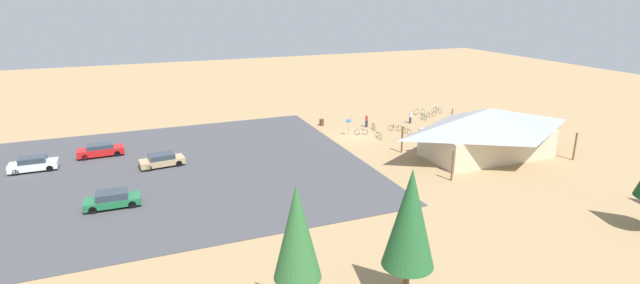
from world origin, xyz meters
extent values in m
plane|color=#9E7F56|center=(0.00, 0.00, 0.00)|extent=(160.00, 160.00, 0.00)
cube|color=#424247|center=(24.01, 3.66, 0.03)|extent=(41.68, 33.66, 0.05)
cube|color=beige|center=(-10.11, 11.91, 1.51)|extent=(13.34, 6.59, 3.02)
pyramid|color=#93999E|center=(-10.11, 11.91, 4.22)|extent=(16.23, 9.49, 2.39)
cylinder|color=brown|center=(-18.00, 7.38, 1.51)|extent=(0.20, 0.20, 3.02)
cylinder|color=brown|center=(-2.21, 7.38, 1.51)|extent=(0.20, 0.20, 3.02)
cylinder|color=brown|center=(-18.00, 16.43, 1.51)|extent=(0.20, 0.20, 3.02)
cylinder|color=brown|center=(-2.21, 16.43, 1.51)|extent=(0.20, 0.20, 3.02)
cylinder|color=brown|center=(1.80, -6.60, 0.45)|extent=(0.60, 0.60, 0.90)
cylinder|color=#99999E|center=(0.47, -0.94, 1.10)|extent=(0.08, 0.08, 2.20)
cube|color=#1959B2|center=(0.47, -0.94, 1.90)|extent=(0.56, 0.04, 0.40)
cone|color=#2D6633|center=(18.23, 30.44, 5.51)|extent=(2.51, 2.51, 5.23)
cylinder|color=brown|center=(11.79, 30.81, 1.18)|extent=(0.35, 0.35, 2.36)
cone|color=#235B2D|center=(11.79, 30.81, 5.25)|extent=(2.96, 2.96, 5.80)
torus|color=black|center=(-1.64, -0.50, 0.34)|extent=(0.66, 0.21, 0.67)
torus|color=black|center=(-0.67, -0.76, 0.34)|extent=(0.66, 0.21, 0.67)
cylinder|color=silver|center=(-1.15, -0.63, 0.45)|extent=(0.91, 0.28, 0.04)
cylinder|color=silver|center=(-1.33, -0.58, 0.53)|extent=(0.04, 0.04, 0.38)
cube|color=black|center=(-1.33, -0.58, 0.72)|extent=(0.21, 0.13, 0.05)
cylinder|color=silver|center=(-0.76, -0.73, 0.58)|extent=(0.04, 0.04, 0.49)
cylinder|color=black|center=(-0.76, -0.73, 0.83)|extent=(0.16, 0.47, 0.03)
torus|color=black|center=(-2.47, 1.13, 0.35)|extent=(0.08, 0.70, 0.70)
torus|color=black|center=(-2.41, 2.13, 0.35)|extent=(0.08, 0.70, 0.70)
cylinder|color=yellow|center=(-2.44, 1.63, 0.47)|extent=(0.09, 0.92, 0.04)
cylinder|color=yellow|center=(-2.45, 1.45, 0.53)|extent=(0.04, 0.04, 0.36)
cube|color=black|center=(-2.45, 1.45, 0.71)|extent=(0.09, 0.20, 0.05)
cylinder|color=yellow|center=(-2.42, 2.03, 0.60)|extent=(0.04, 0.04, 0.49)
cylinder|color=black|center=(-2.42, 2.03, 0.84)|extent=(0.48, 0.06, 0.03)
torus|color=black|center=(-6.78, 1.74, 0.36)|extent=(0.16, 0.73, 0.73)
torus|color=black|center=(-6.61, 0.73, 0.36)|extent=(0.16, 0.73, 0.73)
cylinder|color=orange|center=(-6.70, 1.24, 0.48)|extent=(0.19, 0.93, 0.04)
cylinder|color=orange|center=(-6.72, 1.42, 0.59)|extent=(0.04, 0.04, 0.44)
cube|color=black|center=(-6.72, 1.42, 0.81)|extent=(0.11, 0.21, 0.05)
cylinder|color=orange|center=(-6.63, 0.84, 0.62)|extent=(0.04, 0.04, 0.51)
cylinder|color=black|center=(-6.63, 0.84, 0.87)|extent=(0.48, 0.11, 0.03)
torus|color=black|center=(-17.36, -2.18, 0.36)|extent=(0.71, 0.23, 0.73)
torus|color=black|center=(-18.41, -2.47, 0.36)|extent=(0.71, 0.23, 0.73)
cylinder|color=#722D9E|center=(-17.88, -2.33, 0.49)|extent=(0.97, 0.30, 0.04)
cylinder|color=#722D9E|center=(-17.70, -2.27, 0.58)|extent=(0.04, 0.04, 0.44)
cube|color=black|center=(-17.70, -2.27, 0.80)|extent=(0.21, 0.13, 0.05)
cylinder|color=#722D9E|center=(-18.30, -2.44, 0.61)|extent=(0.04, 0.04, 0.49)
cylinder|color=black|center=(-18.30, -2.44, 0.85)|extent=(0.16, 0.47, 0.03)
torus|color=black|center=(-17.23, -6.39, 0.36)|extent=(0.18, 0.72, 0.73)
torus|color=black|center=(-17.04, -7.35, 0.36)|extent=(0.18, 0.72, 0.73)
cylinder|color=#2347B7|center=(-17.13, -6.87, 0.48)|extent=(0.21, 0.90, 0.04)
cylinder|color=#2347B7|center=(-17.17, -6.69, 0.56)|extent=(0.04, 0.04, 0.39)
cube|color=black|center=(-17.17, -6.69, 0.75)|extent=(0.12, 0.21, 0.05)
cylinder|color=#2347B7|center=(-17.06, -7.25, 0.59)|extent=(0.04, 0.04, 0.45)
cylinder|color=black|center=(-17.06, -7.25, 0.81)|extent=(0.48, 0.12, 0.03)
torus|color=black|center=(-5.65, -0.98, 0.35)|extent=(0.65, 0.35, 0.71)
torus|color=black|center=(-6.63, -0.48, 0.35)|extent=(0.65, 0.35, 0.71)
cylinder|color=black|center=(-6.14, -0.73, 0.47)|extent=(0.92, 0.49, 0.04)
cylinder|color=black|center=(-5.97, -0.82, 0.55)|extent=(0.04, 0.04, 0.39)
cube|color=black|center=(-5.97, -0.82, 0.75)|extent=(0.21, 0.16, 0.05)
cylinder|color=black|center=(-6.54, -0.53, 0.56)|extent=(0.04, 0.04, 0.42)
cylinder|color=black|center=(-6.54, -0.53, 0.78)|extent=(0.25, 0.44, 0.03)
torus|color=black|center=(-12.81, -3.71, 0.36)|extent=(0.13, 0.71, 0.71)
torus|color=black|center=(-12.94, -4.67, 0.36)|extent=(0.13, 0.71, 0.71)
cylinder|color=#197A7F|center=(-12.87, -4.19, 0.47)|extent=(0.15, 0.89, 0.04)
cylinder|color=#197A7F|center=(-12.85, -4.02, 0.57)|extent=(0.04, 0.04, 0.43)
cube|color=black|center=(-12.85, -4.02, 0.79)|extent=(0.10, 0.21, 0.05)
cylinder|color=#197A7F|center=(-12.92, -4.58, 0.58)|extent=(0.04, 0.04, 0.46)
cylinder|color=black|center=(-12.92, -4.58, 0.81)|extent=(0.48, 0.09, 0.03)
torus|color=black|center=(-15.23, -5.12, 0.33)|extent=(0.67, 0.09, 0.67)
torus|color=black|center=(-14.15, -5.04, 0.33)|extent=(0.67, 0.09, 0.67)
cylinder|color=red|center=(-14.69, -5.08, 0.44)|extent=(1.00, 0.10, 0.04)
cylinder|color=red|center=(-14.89, -5.09, 0.52)|extent=(0.04, 0.04, 0.36)
cube|color=black|center=(-14.89, -5.09, 0.70)|extent=(0.20, 0.09, 0.05)
cylinder|color=red|center=(-14.26, -5.05, 0.56)|extent=(0.04, 0.04, 0.45)
cylinder|color=black|center=(-14.26, -5.05, 0.78)|extent=(0.06, 0.48, 0.03)
torus|color=black|center=(-19.13, -5.97, 0.32)|extent=(0.41, 0.55, 0.65)
torus|color=black|center=(-18.54, -5.13, 0.32)|extent=(0.41, 0.55, 0.65)
cylinder|color=#1E7F38|center=(-18.83, -5.55, 0.43)|extent=(0.57, 0.79, 0.04)
cylinder|color=#1E7F38|center=(-18.94, -5.70, 0.49)|extent=(0.04, 0.04, 0.34)
cube|color=black|center=(-18.94, -5.70, 0.66)|extent=(0.18, 0.21, 0.05)
cylinder|color=#1E7F38|center=(-18.60, -5.22, 0.53)|extent=(0.04, 0.04, 0.41)
cylinder|color=black|center=(-18.60, -5.22, 0.73)|extent=(0.41, 0.30, 0.03)
torus|color=black|center=(-3.61, -1.63, 0.36)|extent=(0.22, 0.71, 0.72)
torus|color=black|center=(-3.87, -2.61, 0.36)|extent=(0.22, 0.71, 0.72)
cylinder|color=#B7B7BC|center=(-3.74, -2.12, 0.48)|extent=(0.27, 0.91, 0.04)
cylinder|color=#B7B7BC|center=(-3.69, -1.95, 0.58)|extent=(0.04, 0.04, 0.43)
cube|color=black|center=(-3.69, -1.95, 0.79)|extent=(0.13, 0.21, 0.05)
cylinder|color=#B7B7BC|center=(-3.84, -2.51, 0.58)|extent=(0.04, 0.04, 0.44)
cylinder|color=black|center=(-3.84, -2.51, 0.80)|extent=(0.47, 0.15, 0.03)
torus|color=black|center=(-13.37, -7.01, 0.38)|extent=(0.75, 0.13, 0.76)
torus|color=black|center=(-14.45, -6.89, 0.38)|extent=(0.75, 0.13, 0.76)
cylinder|color=silver|center=(-13.91, -6.95, 0.50)|extent=(0.99, 0.15, 0.04)
cylinder|color=silver|center=(-13.72, -6.97, 0.61)|extent=(0.04, 0.04, 0.47)
cube|color=black|center=(-13.72, -6.97, 0.85)|extent=(0.21, 0.10, 0.05)
cylinder|color=silver|center=(-14.34, -6.90, 0.64)|extent=(0.04, 0.04, 0.53)
cylinder|color=black|center=(-14.34, -6.90, 0.91)|extent=(0.09, 0.48, 0.03)
cube|color=red|center=(29.07, -3.71, 0.62)|extent=(4.79, 1.96, 0.70)
cube|color=#2D3842|center=(29.07, -3.71, 1.19)|extent=(2.70, 1.67, 0.45)
cylinder|color=black|center=(30.65, -2.87, 0.37)|extent=(0.65, 0.24, 0.64)
cylinder|color=black|center=(30.71, -4.43, 0.37)|extent=(0.65, 0.24, 0.64)
cylinder|color=black|center=(27.44, -2.99, 0.37)|extent=(0.65, 0.24, 0.64)
cylinder|color=black|center=(27.50, -4.55, 0.37)|extent=(0.65, 0.24, 0.64)
cube|color=#1E6B3D|center=(27.69, 10.84, 0.55)|extent=(4.43, 1.96, 0.56)
cube|color=#2D3842|center=(27.69, 10.84, 1.12)|extent=(2.49, 1.70, 0.58)
cylinder|color=black|center=(29.20, 11.66, 0.37)|extent=(0.64, 0.23, 0.64)
cylinder|color=black|center=(29.18, 9.98, 0.37)|extent=(0.64, 0.23, 0.64)
cylinder|color=black|center=(26.20, 11.70, 0.37)|extent=(0.64, 0.23, 0.64)
cylinder|color=black|center=(26.18, 10.02, 0.37)|extent=(0.64, 0.23, 0.64)
cube|color=white|center=(35.17, -1.31, 0.61)|extent=(4.39, 1.88, 0.69)
cube|color=#2D3842|center=(35.17, -1.31, 1.23)|extent=(2.46, 1.64, 0.55)
cylinder|color=black|center=(36.64, -0.48, 0.37)|extent=(0.64, 0.23, 0.64)
cylinder|color=black|center=(36.66, -2.10, 0.37)|extent=(0.64, 0.23, 0.64)
cylinder|color=black|center=(33.67, -0.51, 0.37)|extent=(0.64, 0.23, 0.64)
cylinder|color=black|center=(33.69, -2.13, 0.37)|extent=(0.64, 0.23, 0.64)
cube|color=tan|center=(23.11, 2.15, 0.57)|extent=(4.58, 2.36, 0.60)
cube|color=#2D3842|center=(23.11, 2.15, 1.13)|extent=(2.63, 1.92, 0.52)
cylinder|color=black|center=(24.50, 3.14, 0.37)|extent=(0.66, 0.29, 0.64)
cylinder|color=black|center=(24.68, 1.49, 0.37)|extent=(0.66, 0.29, 0.64)
cylinder|color=black|center=(21.53, 2.81, 0.37)|extent=(0.66, 0.29, 0.64)
cylinder|color=black|center=(21.71, 1.15, 0.37)|extent=(0.66, 0.29, 0.64)
cube|color=#2D3347|center=(-10.02, -3.21, 0.43)|extent=(0.40, 0.39, 0.85)
cylinder|color=silver|center=(-10.02, -3.21, 1.20)|extent=(0.36, 0.36, 0.69)
sphere|color=tan|center=(-10.02, -3.21, 1.66)|extent=(0.24, 0.24, 0.24)
cube|color=#2D3347|center=(-3.50, -3.67, 0.46)|extent=(0.26, 0.33, 0.92)
cylinder|color=red|center=(-3.50, -3.67, 1.22)|extent=(0.36, 0.36, 0.60)
sphere|color=tan|center=(-3.50, -3.67, 1.64)|extent=(0.24, 0.24, 0.24)
camera|label=1|loc=(25.19, 50.82, 16.97)|focal=26.60mm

